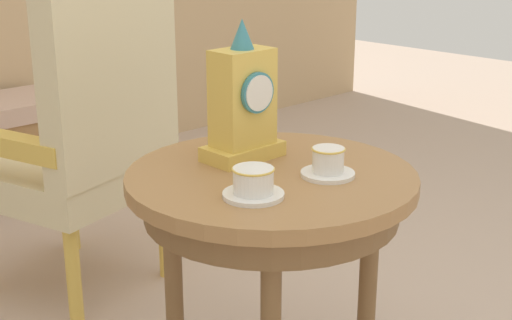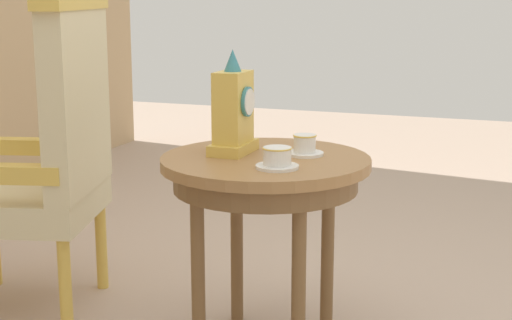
% 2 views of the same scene
% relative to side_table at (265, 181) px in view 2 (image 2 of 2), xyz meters
% --- Properties ---
extents(side_table, '(0.67, 0.67, 0.65)m').
position_rel_side_table_xyz_m(side_table, '(0.00, 0.00, 0.00)').
color(side_table, '#9E7042').
rests_on(side_table, ground).
extents(teacup_left, '(0.13, 0.13, 0.06)m').
position_rel_side_table_xyz_m(teacup_left, '(-0.14, -0.09, 0.11)').
color(teacup_left, white).
rests_on(teacup_left, side_table).
extents(teacup_right, '(0.12, 0.12, 0.07)m').
position_rel_side_table_xyz_m(teacup_right, '(0.07, -0.11, 0.11)').
color(teacup_right, white).
rests_on(teacup_right, side_table).
extents(mantel_clock, '(0.19, 0.11, 0.34)m').
position_rel_side_table_xyz_m(mantel_clock, '(0.02, 0.12, 0.22)').
color(mantel_clock, gold).
rests_on(mantel_clock, side_table).
extents(armchair, '(0.66, 0.65, 1.14)m').
position_rel_side_table_xyz_m(armchair, '(0.02, 0.84, 0.03)').
color(armchair, beige).
rests_on(armchair, ground).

